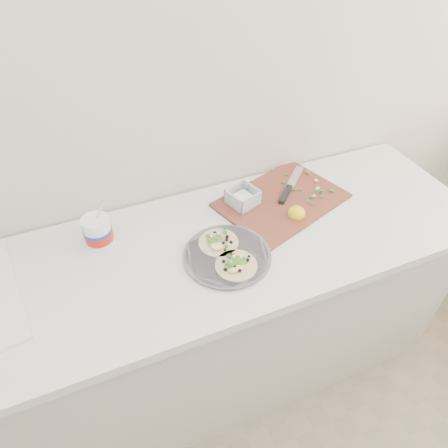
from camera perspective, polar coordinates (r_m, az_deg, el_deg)
name	(u,v)px	position (r m, az deg, el deg)	size (l,w,h in m)	color
counter	(172,329)	(1.75, -7.37, -14.72)	(2.44, 0.66, 0.90)	beige
taco_plate	(227,254)	(1.37, 0.45, -4.25)	(0.30, 0.30, 0.04)	#58575E
tub	(98,230)	(1.45, -17.53, -0.80)	(0.10, 0.10, 0.22)	white
cutboard	(278,197)	(1.61, 7.75, 3.78)	(0.56, 0.47, 0.07)	brown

